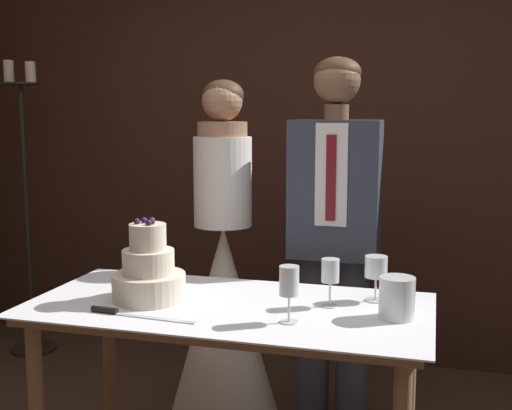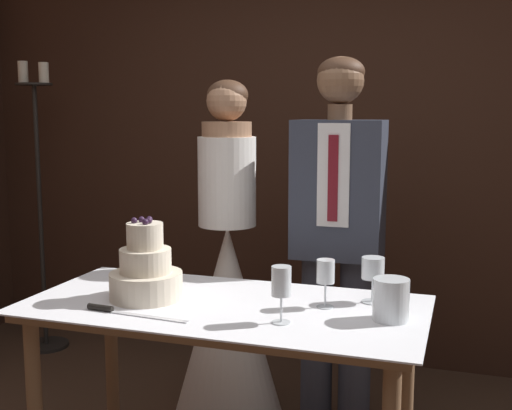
% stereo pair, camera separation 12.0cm
% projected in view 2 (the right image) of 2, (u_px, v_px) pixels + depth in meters
% --- Properties ---
extents(wall_back, '(4.98, 0.12, 2.68)m').
position_uv_depth(wall_back, '(337.00, 140.00, 3.85)').
color(wall_back, '#382116').
rests_on(wall_back, ground_plane).
extents(cake_table, '(1.46, 0.71, 0.81)m').
position_uv_depth(cake_table, '(224.00, 330.00, 2.36)').
color(cake_table, brown).
rests_on(cake_table, ground_plane).
extents(tiered_cake, '(0.27, 0.27, 0.31)m').
position_uv_depth(tiered_cake, '(146.00, 272.00, 2.40)').
color(tiered_cake, beige).
rests_on(tiered_cake, cake_table).
extents(cake_knife, '(0.40, 0.05, 0.02)m').
position_uv_depth(cake_knife, '(117.00, 311.00, 2.23)').
color(cake_knife, silver).
rests_on(cake_knife, cake_table).
extents(wine_glass_near, '(0.07, 0.07, 0.19)m').
position_uv_depth(wine_glass_near, '(281.00, 283.00, 2.11)').
color(wine_glass_near, silver).
rests_on(wine_glass_near, cake_table).
extents(wine_glass_middle, '(0.08, 0.08, 0.17)m').
position_uv_depth(wine_glass_middle, '(373.00, 271.00, 2.35)').
color(wine_glass_middle, silver).
rests_on(wine_glass_middle, cake_table).
extents(wine_glass_far, '(0.06, 0.06, 0.18)m').
position_uv_depth(wine_glass_far, '(326.00, 273.00, 2.28)').
color(wine_glass_far, silver).
rests_on(wine_glass_far, cake_table).
extents(hurricane_candle, '(0.12, 0.12, 0.14)m').
position_uv_depth(hurricane_candle, '(391.00, 301.00, 2.15)').
color(hurricane_candle, silver).
rests_on(hurricane_candle, cake_table).
extents(bride, '(0.54, 0.54, 1.65)m').
position_uv_depth(bride, '(228.00, 296.00, 3.16)').
color(bride, white).
rests_on(bride, ground_plane).
extents(groom, '(0.41, 0.25, 1.75)m').
position_uv_depth(groom, '(338.00, 226.00, 2.94)').
color(groom, '#333847').
rests_on(groom, ground_plane).
extents(candle_stand, '(0.28, 0.28, 1.81)m').
position_uv_depth(candle_stand, '(40.00, 218.00, 4.03)').
color(candle_stand, black).
rests_on(candle_stand, ground_plane).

